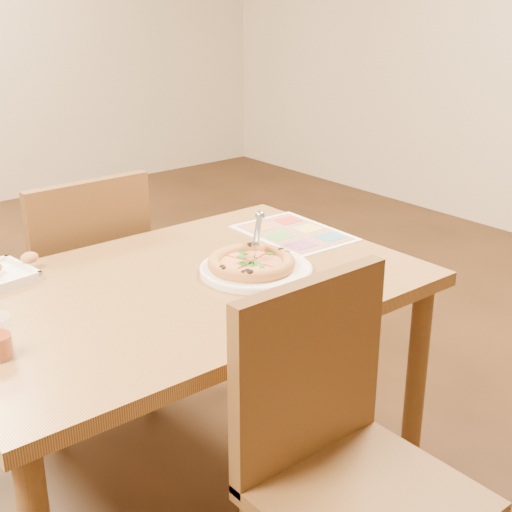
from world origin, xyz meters
TOP-DOWN VIEW (x-y plane):
  - room at (0.00, 0.00)m, footprint 7.00×7.00m
  - dining_table at (0.00, 0.00)m, footprint 1.30×0.85m
  - chair_near at (0.00, -0.60)m, footprint 0.42×0.42m
  - chair_far at (-0.00, 0.60)m, footprint 0.42×0.42m
  - plate at (0.21, -0.07)m, footprint 0.37×0.37m
  - pizza at (0.20, -0.06)m, footprint 0.25×0.25m
  - pizza_cutter at (0.25, -0.03)m, footprint 0.13×0.13m
  - menu at (0.52, 0.11)m, footprint 0.28×0.38m

SIDE VIEW (x-z plane):
  - chair_near at x=0.00m, z-range 0.33..0.80m
  - chair_far at x=0.00m, z-range 0.33..0.80m
  - dining_table at x=0.00m, z-range 0.27..0.99m
  - menu at x=0.52m, z-range 0.72..0.72m
  - plate at x=0.21m, z-range 0.72..0.74m
  - pizza at x=0.20m, z-range 0.73..0.77m
  - pizza_cutter at x=0.25m, z-range 0.76..0.86m
  - room at x=0.00m, z-range -2.15..4.85m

